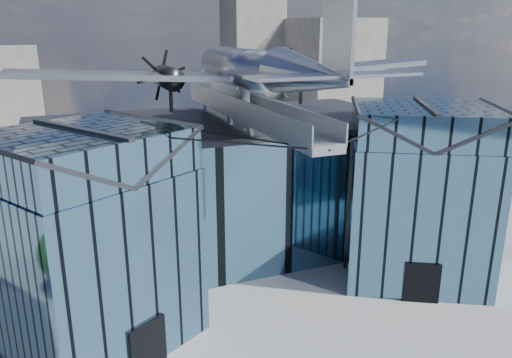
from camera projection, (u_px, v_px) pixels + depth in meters
name	position (u px, v px, depth m)	size (l,w,h in m)	color
ground_plane	(268.00, 294.00, 32.29)	(120.00, 120.00, 0.00)	gray
museum	(236.00, 187.00, 35.84)	(32.88, 24.50, 17.60)	teal
bg_towers	(144.00, 73.00, 74.69)	(77.00, 24.50, 26.00)	slate
tree_side_e	(483.00, 150.00, 53.71)	(4.17, 4.17, 5.82)	#382616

